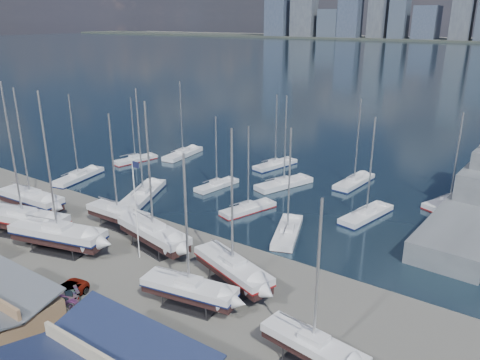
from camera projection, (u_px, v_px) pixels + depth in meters
The scene contains 25 objects.
ground at pixel (125, 256), 53.61m from camera, with size 1400.00×1400.00×0.00m, color #605E59.
sailboat_cradle_0 at pixel (31, 198), 64.78m from camera, with size 10.99×3.63×17.41m.
sailboat_cradle_1 at pixel (23, 219), 57.87m from camera, with size 12.43×6.18×19.11m.
sailboat_cradle_2 at pixel (118, 213), 60.19m from camera, with size 9.19×2.72×15.02m.
sailboat_cradle_3 at pixel (58, 234), 53.95m from camera, with size 12.14×6.14×18.68m.
sailboat_cradle_4 at pixel (153, 233), 54.41m from camera, with size 11.17×5.04×17.49m.
sailboat_cradle_5 at pixel (189, 289), 43.36m from camera, with size 9.61×4.22×15.09m.
sailboat_cradle_6 at pixel (232, 268), 46.89m from camera, with size 10.53×5.95×16.38m.
sailboat_cradle_7 at pixel (313, 346), 35.90m from camera, with size 8.85×3.53×14.19m.
sailboat_moored_0 at pixel (78, 178), 78.87m from camera, with size 4.71×10.41×15.03m.
sailboat_moored_1 at pixel (135, 160), 88.59m from camera, with size 4.08×8.79×12.68m.
sailboat_moored_2 at pixel (183, 155), 92.05m from camera, with size 3.88×10.31×15.20m.
sailboat_moored_3 at pixel (143, 195), 70.94m from camera, with size 7.55×11.83×17.20m.
sailboat_moored_4 at pixel (217, 186), 75.04m from camera, with size 3.43×8.27×12.12m.
sailboat_moored_5 at pixel (275, 165), 85.38m from camera, with size 4.69×9.60×13.83m.
sailboat_moored_6 at pixel (248, 209), 65.77m from camera, with size 4.96×8.90×12.82m.
sailboat_moored_7 at pixel (284, 185), 75.47m from camera, with size 6.18×10.54×15.37m.
sailboat_moored_8 at pixel (354, 183), 76.42m from camera, with size 3.62×10.06×14.73m.
sailboat_moored_9 at pixel (287, 233), 58.51m from camera, with size 5.81×9.88×14.41m.
sailboat_moored_10 at pixel (366, 216), 63.69m from camera, with size 4.68×10.12×14.60m.
sailboat_moored_11 at pixel (449, 203), 68.09m from camera, with size 6.14×9.84×14.27m.
car_b at pixel (6, 282), 46.83m from camera, with size 1.60×4.58×1.51m, color gray.
car_c at pixel (63, 294), 44.82m from camera, with size 2.42×5.24×1.46m, color gray.
car_d at pixel (51, 303), 43.50m from camera, with size 2.09×5.15×1.49m, color gray.
flagpole at pixel (136, 203), 50.96m from camera, with size 1.04×0.12×11.75m.
Camera 1 is at (38.03, -41.79, 25.82)m, focal length 35.00 mm.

